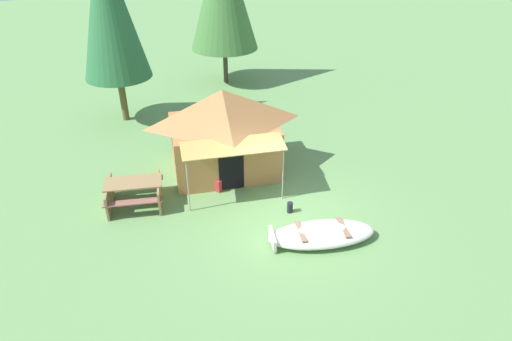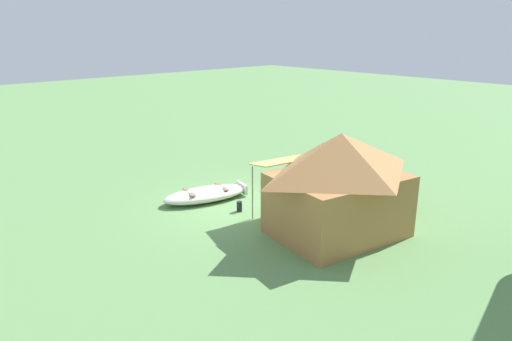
{
  "view_description": "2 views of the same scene",
  "coord_description": "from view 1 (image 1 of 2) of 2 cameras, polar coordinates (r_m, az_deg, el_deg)",
  "views": [
    {
      "loc": [
        -4.58,
        -8.94,
        7.57
      ],
      "look_at": [
        -0.35,
        1.15,
        1.04
      ],
      "focal_mm": 31.19,
      "sensor_mm": 36.0,
      "label": 1
    },
    {
      "loc": [
        8.9,
        10.44,
        5.4
      ],
      "look_at": [
        -0.09,
        0.54,
        1.29
      ],
      "focal_mm": 32.95,
      "sensor_mm": 36.0,
      "label": 2
    }
  ],
  "objects": [
    {
      "name": "ground_plane",
      "position": [
        12.57,
        3.5,
        -6.24
      ],
      "size": [
        80.0,
        80.0,
        0.0
      ],
      "primitive_type": "plane",
      "color": "#639153"
    },
    {
      "name": "beached_rowboat",
      "position": [
        11.81,
        8.35,
        -8.06
      ],
      "size": [
        3.02,
        1.77,
        0.42
      ],
      "color": "silver",
      "rests_on": "ground_plane"
    },
    {
      "name": "canvas_cabin_tent",
      "position": [
        14.19,
        -4.18,
        5.2
      ],
      "size": [
        3.95,
        4.02,
        2.79
      ],
      "color": "#AB7441",
      "rests_on": "ground_plane"
    },
    {
      "name": "picnic_table",
      "position": [
        13.34,
        -15.35,
        -2.47
      ],
      "size": [
        1.91,
        1.79,
        0.78
      ],
      "color": "olive",
      "rests_on": "ground_plane"
    },
    {
      "name": "cooler_box",
      "position": [
        13.82,
        -4.51,
        -1.52
      ],
      "size": [
        0.64,
        0.55,
        0.38
      ],
      "primitive_type": "cube",
      "rotation": [
        0.0,
        0.0,
        0.55
      ],
      "color": "#B72D2F",
      "rests_on": "ground_plane"
    },
    {
      "name": "fuel_can",
      "position": [
        12.77,
        4.37,
        -4.74
      ],
      "size": [
        0.21,
        0.21,
        0.32
      ],
      "primitive_type": "cylinder",
      "rotation": [
        0.0,
        0.0,
        4.99
      ],
      "color": "black",
      "rests_on": "ground_plane"
    },
    {
      "name": "pine_tree_back_right",
      "position": [
        17.91,
        -18.41,
        19.22
      ],
      "size": [
        2.56,
        2.56,
        7.01
      ],
      "color": "brown",
      "rests_on": "ground_plane"
    }
  ]
}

